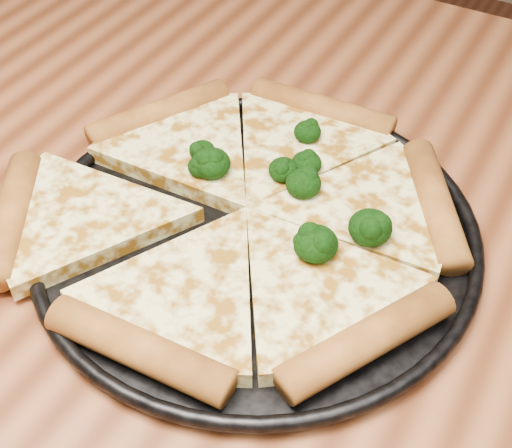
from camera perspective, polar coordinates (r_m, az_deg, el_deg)
The scene contains 4 objects.
dining_table at distance 0.60m, azimuth -0.12°, elevation -9.36°, with size 1.20×0.90×0.75m.
pizza_pan at distance 0.54m, azimuth 0.00°, elevation -0.63°, with size 0.33×0.33×0.02m.
pizza at distance 0.54m, azimuth -1.34°, elevation 1.14°, with size 0.36×0.32×0.03m.
broccoli_florets at distance 0.54m, azimuth 2.75°, elevation 2.51°, with size 0.18×0.14×0.02m.
Camera 1 is at (0.17, -0.31, 1.14)m, focal length 50.72 mm.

